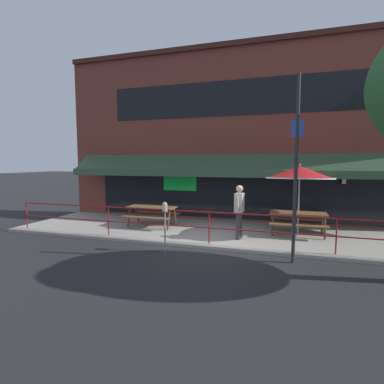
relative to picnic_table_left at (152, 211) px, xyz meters
name	(u,v)px	position (x,y,z in m)	size (l,w,h in m)	color
ground_plane	(207,250)	(2.66, -1.99, -0.71)	(120.00, 120.00, 0.00)	#232326
patio_deck	(221,233)	(2.66, 0.01, -0.66)	(15.00, 4.00, 0.10)	#9E998E
restaurant_building	(233,136)	(2.66, 2.23, 2.91)	(15.00, 1.60, 7.27)	brown
patio_railing	(209,221)	(2.66, -1.69, 0.09)	(13.84, 0.04, 0.97)	maroon
picnic_table_left	(152,211)	(0.00, 0.00, 0.00)	(1.80, 1.42, 0.76)	brown
picnic_table_centre	(298,217)	(5.21, 0.23, 0.00)	(1.80, 1.42, 0.76)	brown
patio_umbrella_centre	(300,173)	(5.21, 0.06, 1.47)	(2.14, 2.14, 2.38)	#B7B2A8
pedestrian_walking	(239,209)	(3.42, -0.86, 0.35)	(0.27, 0.62, 1.71)	#333338
parking_meter_near	(165,212)	(1.60, -2.56, 0.44)	(0.15, 0.16, 1.42)	gray
street_sign_pole	(296,168)	(5.02, -2.44, 1.67)	(0.28, 0.09, 4.63)	#2D2D33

